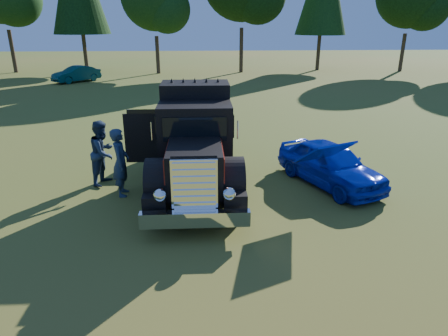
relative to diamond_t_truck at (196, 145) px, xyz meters
The scene contains 6 objects.
ground 1.98m from the diamond_t_truck, 87.12° to the right, with size 120.00×120.00×0.00m, color #375F1C.
diamond_t_truck is the anchor object (origin of this frame).
hotrod_coupe 4.13m from the diamond_t_truck, ahead, with size 2.96×4.30×1.89m.
spectator_near 2.23m from the diamond_t_truck, 164.00° to the right, with size 0.72×0.47×1.97m, color #212D4E.
spectator_far 2.86m from the diamond_t_truck, behind, with size 0.97×0.75×1.99m, color navy.
distant_teal_car 24.76m from the diamond_t_truck, 114.03° to the left, with size 1.35×3.87×1.27m, color #0A2D3E.
Camera 1 is at (0.14, -9.90, 4.76)m, focal length 32.00 mm.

